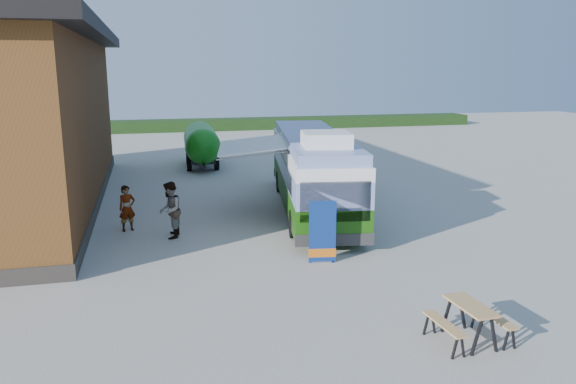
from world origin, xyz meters
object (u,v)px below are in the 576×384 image
object	(u,v)px
banner	(322,238)
picnic_table	(470,314)
bus	(312,168)
person_b	(170,210)
slurry_tanker	(201,142)
person_a	(127,208)

from	to	relation	value
banner	picnic_table	size ratio (longest dim) A/B	1.22
bus	person_b	world-z (taller)	bus
bus	slurry_tanker	xyz separation A→B (m)	(-3.48, 11.69, -0.31)
picnic_table	person_a	bearing A→B (deg)	121.97
bus	person_b	size ratio (longest dim) A/B	6.14
person_b	bus	bearing A→B (deg)	124.03
picnic_table	bus	bearing A→B (deg)	87.10
banner	person_a	world-z (taller)	banner
slurry_tanker	banner	bearing A→B (deg)	-80.92
picnic_table	person_b	size ratio (longest dim) A/B	0.80
person_a	picnic_table	bearing A→B (deg)	-75.92
bus	picnic_table	bearing A→B (deg)	-80.56
person_a	slurry_tanker	size ratio (longest dim) A/B	0.25
banner	person_b	distance (m)	5.76
person_b	slurry_tanker	distance (m)	14.56
picnic_table	slurry_tanker	bearing A→B (deg)	95.42
banner	slurry_tanker	distance (m)	18.20
bus	picnic_table	xyz separation A→B (m)	(0.02, -12.01, -1.11)
picnic_table	person_b	distance (m)	11.09
bus	banner	world-z (taller)	bus
slurry_tanker	person_a	bearing A→B (deg)	-103.75
bus	picnic_table	size ratio (longest dim) A/B	7.70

